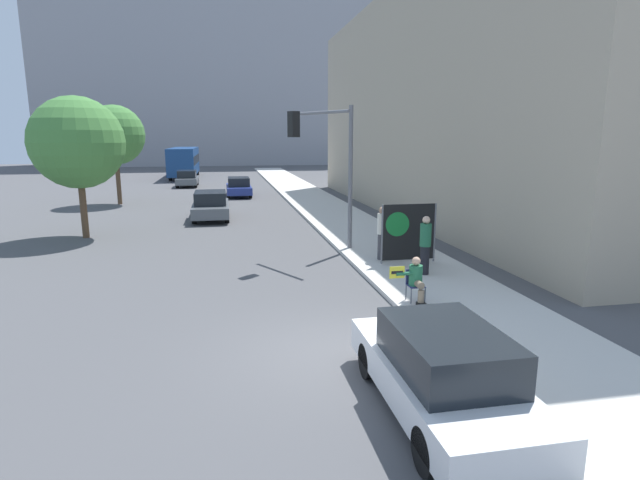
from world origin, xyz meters
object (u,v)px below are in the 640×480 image
at_px(street_tree_near_curb, 77,143).
at_px(traffic_light_pole, 330,154).
at_px(parked_car_curbside, 442,371).
at_px(city_bus_on_road, 184,161).
at_px(jogger_on_sidewalk, 425,245).
at_px(car_on_road_distant, 187,178).
at_px(street_tree_midblock, 115,135).
at_px(car_on_road_midblock, 239,187).
at_px(car_on_road_nearest, 211,205).
at_px(pedestrian_behind, 382,233).
at_px(protest_banner, 408,232).
at_px(seated_protester, 416,279).

bearing_deg(street_tree_near_curb, traffic_light_pole, -28.18).
bearing_deg(parked_car_curbside, city_bus_on_road, 98.44).
relative_size(jogger_on_sidewalk, traffic_light_pole, 0.34).
bearing_deg(car_on_road_distant, street_tree_midblock, -107.24).
bearing_deg(traffic_light_pole, car_on_road_midblock, 97.77).
bearing_deg(car_on_road_nearest, pedestrian_behind, -61.11).
bearing_deg(pedestrian_behind, traffic_light_pole, -111.70).
distance_m(car_on_road_nearest, street_tree_near_curb, 7.42).
bearing_deg(street_tree_midblock, protest_banner, -55.92).
distance_m(protest_banner, street_tree_midblock, 22.77).
bearing_deg(car_on_road_midblock, street_tree_near_curb, -116.00).
bearing_deg(parked_car_curbside, car_on_road_distant, 99.29).
xyz_separation_m(protest_banner, car_on_road_midblock, (-4.89, 21.70, -0.48)).
bearing_deg(traffic_light_pole, street_tree_midblock, 122.18).
xyz_separation_m(protest_banner, parked_car_curbside, (-2.76, -8.78, -0.45)).
bearing_deg(seated_protester, parked_car_curbside, -103.84).
bearing_deg(street_tree_near_curb, city_bus_on_road, 86.76).
xyz_separation_m(car_on_road_nearest, street_tree_midblock, (-5.95, 7.25, 3.67)).
bearing_deg(car_on_road_distant, jogger_on_sidewalk, -73.88).
bearing_deg(pedestrian_behind, city_bus_on_road, -143.15).
distance_m(seated_protester, traffic_light_pole, 6.82).
relative_size(car_on_road_distant, street_tree_midblock, 0.68).
bearing_deg(parked_car_curbside, jogger_on_sidewalk, 69.35).
xyz_separation_m(jogger_on_sidewalk, car_on_road_nearest, (-6.67, 12.89, -0.33)).
bearing_deg(jogger_on_sidewalk, city_bus_on_road, -94.56).
height_order(pedestrian_behind, protest_banner, protest_banner).
xyz_separation_m(car_on_road_distant, street_tree_near_curb, (-2.80, -22.71, 3.32)).
relative_size(seated_protester, pedestrian_behind, 0.64).
height_order(protest_banner, street_tree_near_curb, street_tree_near_curb).
bearing_deg(street_tree_near_curb, car_on_road_distant, 82.97).
bearing_deg(car_on_road_midblock, seated_protester, -81.95).
height_order(car_on_road_distant, street_tree_near_curb, street_tree_near_curb).
relative_size(pedestrian_behind, street_tree_midblock, 0.29).
xyz_separation_m(car_on_road_nearest, car_on_road_midblock, (1.79, 10.28, -0.03)).
height_order(city_bus_on_road, street_tree_midblock, street_tree_midblock).
height_order(car_on_road_midblock, car_on_road_distant, car_on_road_distant).
bearing_deg(street_tree_near_curb, car_on_road_midblock, 64.00).
height_order(seated_protester, car_on_road_midblock, car_on_road_midblock).
distance_m(car_on_road_nearest, car_on_road_distant, 18.77).
relative_size(jogger_on_sidewalk, protest_banner, 0.91).
bearing_deg(street_tree_midblock, street_tree_near_curb, -86.35).
bearing_deg(jogger_on_sidewalk, protest_banner, -108.29).
xyz_separation_m(jogger_on_sidewalk, car_on_road_midblock, (-4.89, 23.17, -0.36)).
distance_m(jogger_on_sidewalk, pedestrian_behind, 2.19).
bearing_deg(city_bus_on_road, street_tree_midblock, -96.84).
relative_size(parked_car_curbside, car_on_road_midblock, 0.96).
height_order(protest_banner, parked_car_curbside, protest_banner).
xyz_separation_m(protest_banner, street_tree_near_curb, (-11.91, 7.32, 2.85)).
bearing_deg(seated_protester, car_on_road_midblock, 101.36).
relative_size(protest_banner, car_on_road_nearest, 0.43).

